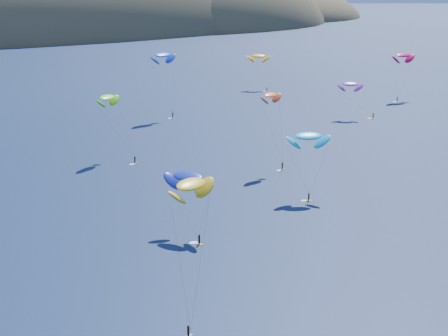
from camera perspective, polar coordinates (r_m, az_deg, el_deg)
island at (r=612.81m, az=-17.49°, el=11.06°), size 730.00×300.00×210.00m
kitesurfer_2 at (r=94.34m, az=-3.03°, el=-1.52°), size 10.10×12.29×22.82m
kitesurfer_3 at (r=179.03m, az=-10.61°, el=6.35°), size 9.38×14.89×19.57m
kitesurfer_4 at (r=227.94m, az=-5.64°, el=10.25°), size 11.65×9.43×25.24m
kitesurfer_5 at (r=147.18m, az=7.72°, el=2.91°), size 10.91×8.69×17.04m
kitesurfer_6 at (r=230.69m, az=11.48°, el=7.54°), size 12.13×10.87×14.72m
kitesurfer_8 at (r=270.84m, az=16.07°, el=9.89°), size 12.82×8.59×20.99m
kitesurfer_9 at (r=166.69m, az=4.30°, el=6.66°), size 8.23×7.97×21.81m
kitesurfer_10 at (r=125.52m, az=-3.34°, el=-0.77°), size 9.83×13.69×14.54m
kitesurfer_11 at (r=284.32m, az=3.18°, el=10.20°), size 10.52×14.45×17.19m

